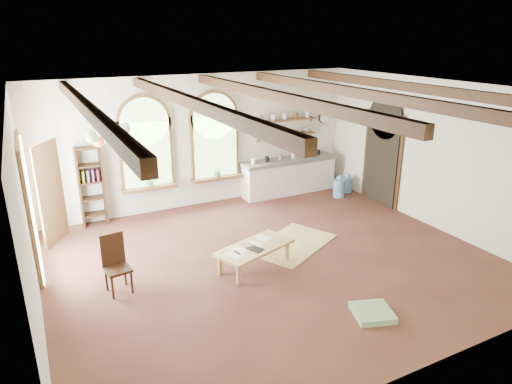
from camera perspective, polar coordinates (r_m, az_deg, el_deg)
floor at (r=8.81m, az=1.90°, el=-8.47°), size 8.00×8.00×0.00m
ceiling_beams at (r=7.86m, az=2.15°, el=11.96°), size 6.20×6.80×0.18m
window_left at (r=10.79m, az=-13.57°, el=5.52°), size 1.30×0.28×2.20m
window_right at (r=11.29m, az=-5.16°, el=6.59°), size 1.30×0.28×2.20m
left_doorway at (r=9.09m, az=-26.45°, el=-1.75°), size 0.10×1.90×2.50m
right_doorway at (r=11.75m, az=15.42°, el=3.79°), size 0.10×1.30×2.40m
kitchen_counter at (r=12.27m, az=4.09°, el=2.05°), size 2.68×0.62×0.94m
wall_shelf_lower at (r=12.14m, az=3.77°, el=7.12°), size 1.70×0.24×0.04m
wall_shelf_upper at (r=12.07m, az=3.81°, el=8.98°), size 1.70×0.24×0.04m
wall_clock at (r=12.81m, az=8.51°, el=9.19°), size 0.32×0.04×0.32m
bookshelf at (r=10.67m, az=-19.88°, el=0.65°), size 0.53×0.32×1.80m
coffee_table at (r=8.40m, az=-0.18°, el=-7.07°), size 1.61×1.11×0.42m
side_chair at (r=8.03m, az=-16.86°, el=-9.98°), size 0.44×0.44×1.00m
floor_mat at (r=9.44m, az=4.57°, el=-6.47°), size 2.14×1.84×0.02m
floor_cushion at (r=7.44m, az=14.36°, el=-14.41°), size 0.72×0.72×0.10m
water_jug_a at (r=12.59m, az=11.35°, el=0.98°), size 0.27×0.27×0.52m
water_jug_b at (r=12.18m, az=10.35°, el=0.55°), size 0.30×0.30×0.59m
balloon_cluster at (r=9.01m, az=-17.78°, el=7.06°), size 0.82×0.91×1.15m
table_book at (r=8.38m, az=-1.58°, el=-6.71°), size 0.17×0.23×0.02m
tablet at (r=8.25m, az=-0.07°, el=-7.15°), size 0.28×0.33×0.01m
potted_plant_left at (r=10.90m, az=-13.12°, el=1.42°), size 0.27×0.23×0.30m
potted_plant_right at (r=11.40m, az=-4.84°, el=2.65°), size 0.27×0.23×0.30m
shelf_cup_a at (r=11.77m, az=0.61°, el=7.11°), size 0.12×0.10×0.10m
shelf_cup_b at (r=11.93m, az=2.11°, el=7.26°), size 0.10×0.10×0.09m
shelf_bowl_a at (r=12.11m, az=3.57°, el=7.32°), size 0.22×0.22×0.05m
shelf_bowl_b at (r=12.29m, az=4.98°, el=7.48°), size 0.20×0.20×0.06m
shelf_vase at (r=12.46m, az=6.37°, el=7.90°), size 0.18×0.18×0.19m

